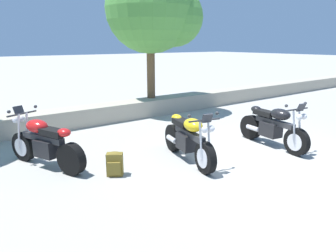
% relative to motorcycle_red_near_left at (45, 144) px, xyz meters
% --- Properties ---
extents(ground_plane, '(120.00, 120.00, 0.00)m').
position_rel_motorcycle_red_near_left_xyz_m(ground_plane, '(3.72, -2.05, -0.49)').
color(ground_plane, '#A3A099').
extents(stone_wall, '(36.00, 0.80, 0.55)m').
position_rel_motorcycle_red_near_left_xyz_m(stone_wall, '(3.72, 2.75, -0.21)').
color(stone_wall, '#A89E89').
rests_on(stone_wall, ground).
extents(motorcycle_red_near_left, '(1.03, 1.97, 1.18)m').
position_rel_motorcycle_red_near_left_xyz_m(motorcycle_red_near_left, '(0.00, 0.00, 0.00)').
color(motorcycle_red_near_left, black).
rests_on(motorcycle_red_near_left, ground).
extents(motorcycle_yellow_centre, '(0.79, 2.04, 1.18)m').
position_rel_motorcycle_red_near_left_xyz_m(motorcycle_yellow_centre, '(2.51, -1.47, 0.00)').
color(motorcycle_yellow_centre, black).
rests_on(motorcycle_yellow_centre, ground).
extents(motorcycle_black_far_right, '(0.67, 2.06, 1.18)m').
position_rel_motorcycle_red_near_left_xyz_m(motorcycle_black_far_right, '(4.76, -1.93, 0.00)').
color(motorcycle_black_far_right, black).
rests_on(motorcycle_black_far_right, ground).
extents(rider_backpack, '(0.35, 0.34, 0.47)m').
position_rel_motorcycle_red_near_left_xyz_m(rider_backpack, '(0.91, -1.22, -0.24)').
color(rider_backpack, brown).
rests_on(rider_backpack, ground).
extents(leafy_tree_mid_left, '(3.11, 2.96, 4.47)m').
position_rel_motorcycle_red_near_left_xyz_m(leafy_tree_mid_left, '(4.65, 2.85, 2.98)').
color(leafy_tree_mid_left, brown).
rests_on(leafy_tree_mid_left, stone_wall).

